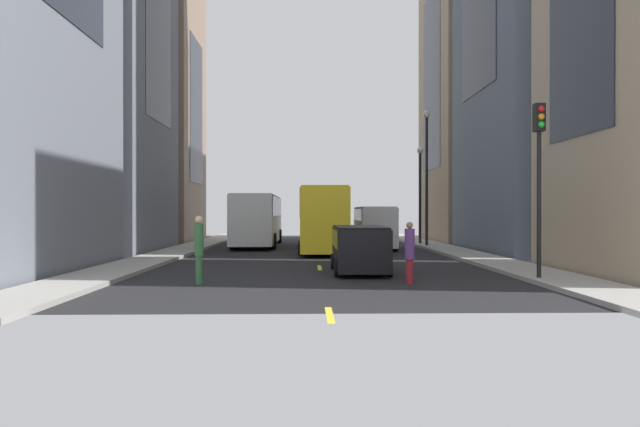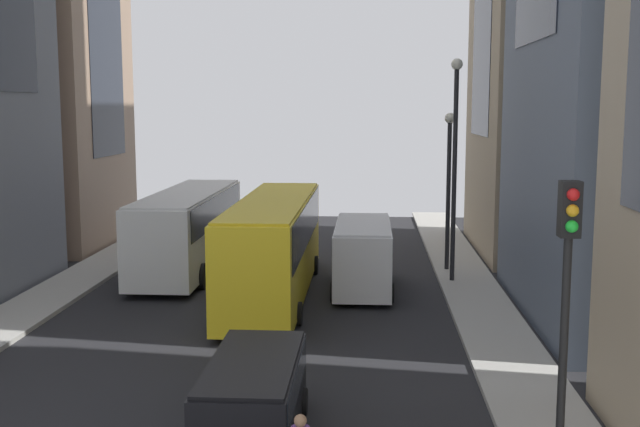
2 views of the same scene
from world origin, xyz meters
TOP-DOWN VIEW (x-y plane):
  - ground_plane at (0.00, 0.00)m, footprint 41.65×41.65m
  - sidewalk_west at (-7.71, 0.00)m, footprint 2.23×44.00m
  - sidewalk_east at (7.71, 0.00)m, footprint 2.23×44.00m
  - lane_stripe_1 at (0.00, -10.50)m, footprint 0.16×2.00m
  - lane_stripe_2 at (0.00, 0.00)m, footprint 0.16×2.00m
  - lane_stripe_3 at (0.00, 10.50)m, footprint 0.16×2.00m
  - lane_stripe_4 at (0.00, 21.00)m, footprint 0.16×2.00m
  - building_west_2 at (-13.08, 10.02)m, footprint 8.18×8.50m
  - city_bus_white at (-3.80, 4.34)m, footprint 2.80×11.07m
  - streetcar_yellow at (0.37, 0.04)m, footprint 2.70×12.32m
  - delivery_van_white at (3.60, 1.07)m, footprint 2.25×5.80m
  - car_black_0 at (1.45, -12.36)m, footprint 2.02×4.43m
  - traffic_light_near_corner at (7.00, -15.32)m, footprint 0.32×0.44m
  - streetlamp_near at (7.10, 2.40)m, footprint 0.44×0.44m
  - streetlamp_far at (7.10, 4.51)m, footprint 0.44×0.44m

SIDE VIEW (x-z plane):
  - ground_plane at x=0.00m, z-range 0.00..0.00m
  - lane_stripe_1 at x=0.00m, z-range 0.00..0.01m
  - lane_stripe_2 at x=0.00m, z-range 0.00..0.01m
  - lane_stripe_3 at x=0.00m, z-range 0.00..0.01m
  - lane_stripe_4 at x=0.00m, z-range 0.00..0.01m
  - sidewalk_west at x=-7.71m, z-range 0.00..0.15m
  - sidewalk_east at x=7.71m, z-range 0.00..0.15m
  - car_black_0 at x=1.45m, z-range 0.16..1.89m
  - delivery_van_white at x=3.60m, z-range 0.23..2.80m
  - city_bus_white at x=-3.80m, z-range 0.33..3.68m
  - streetcar_yellow at x=0.37m, z-range 0.33..3.92m
  - traffic_light_near_corner at x=7.00m, z-range 1.26..6.89m
  - streetlamp_far at x=7.10m, z-range 0.92..7.43m
  - streetlamp_near at x=7.10m, z-range 0.99..9.56m
  - building_west_2 at x=-13.08m, z-range 0.00..19.94m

